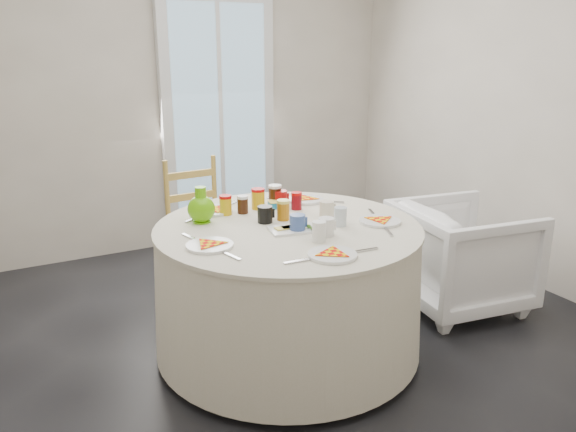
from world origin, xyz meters
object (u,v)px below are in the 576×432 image
green_pitcher (201,201)px  table (288,289)px  wooden_chair (202,226)px  armchair (462,250)px

green_pitcher → table: bearing=-50.6°
table → green_pitcher: green_pitcher is taller
wooden_chair → armchair: wooden_chair is taller
wooden_chair → table: bearing=-85.8°
table → armchair: bearing=-1.6°
wooden_chair → green_pitcher: 0.89m
armchair → green_pitcher: size_ratio=4.00×
wooden_chair → armchair: bearing=-40.2°
table → wooden_chair: wooden_chair is taller
armchair → green_pitcher: (-1.66, 0.31, 0.48)m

